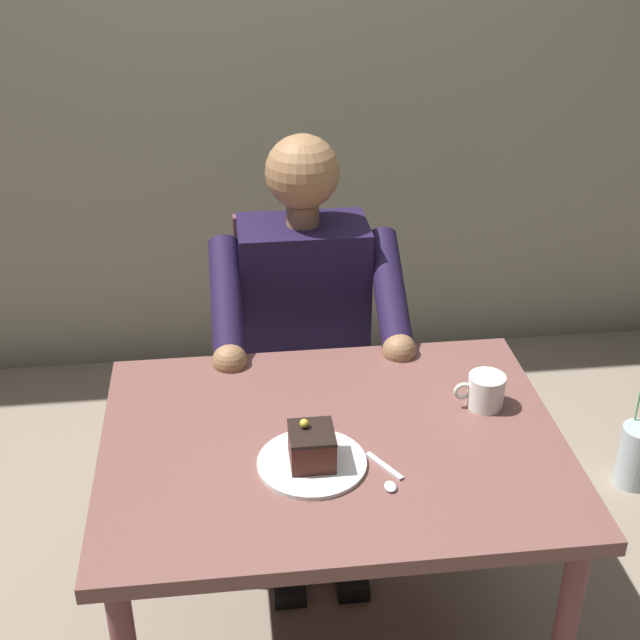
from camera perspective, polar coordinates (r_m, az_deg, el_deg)
name	(u,v)px	position (r m, az deg, el deg)	size (l,w,h in m)	color
dining_table	(333,469)	(2.00, 0.83, -9.79)	(1.03, 0.78, 0.71)	brown
chair	(301,350)	(2.67, -1.25, -1.96)	(0.42, 0.42, 0.91)	brown
seated_person	(307,342)	(2.46, -0.88, -1.43)	(0.53, 0.58, 1.21)	#1D1433
dessert_plate	(312,463)	(1.87, -0.54, -9.41)	(0.24, 0.24, 0.01)	white
cake_slice	(312,446)	(1.84, -0.55, -8.32)	(0.10, 0.10, 0.10)	#4C221A
coffee_cup	(485,390)	(2.07, 10.86, -4.59)	(0.12, 0.09, 0.08)	white
dessert_spoon	(388,477)	(1.84, 4.48, -10.29)	(0.07, 0.14, 0.01)	silver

